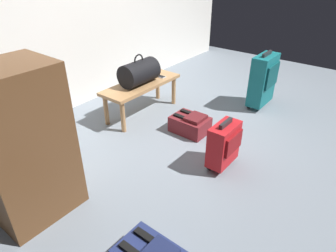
{
  "coord_description": "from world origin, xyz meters",
  "views": [
    {
      "loc": [
        -2.09,
        -1.41,
        1.65
      ],
      "look_at": [
        -0.19,
        0.07,
        0.25
      ],
      "focal_mm": 31.69,
      "sensor_mm": 36.0,
      "label": 1
    }
  ],
  "objects_px": {
    "suitcase_small_red": "(224,144)",
    "duffel_bag_black": "(139,72)",
    "backpack_maroon": "(190,124)",
    "side_cabinet": "(23,146)",
    "cell_phone": "(160,76)",
    "suitcase_upright_teal": "(263,80)",
    "bench": "(142,88)"
  },
  "relations": [
    {
      "from": "suitcase_upright_teal",
      "to": "side_cabinet",
      "type": "xyz_separation_m",
      "value": [
        -2.65,
        0.59,
        0.2
      ]
    },
    {
      "from": "suitcase_small_red",
      "to": "side_cabinet",
      "type": "distance_m",
      "value": 1.56
    },
    {
      "from": "cell_phone",
      "to": "suitcase_upright_teal",
      "type": "height_order",
      "value": "suitcase_upright_teal"
    },
    {
      "from": "cell_phone",
      "to": "suitcase_upright_teal",
      "type": "bearing_deg",
      "value": -52.29
    },
    {
      "from": "duffel_bag_black",
      "to": "side_cabinet",
      "type": "distance_m",
      "value": 1.64
    },
    {
      "from": "cell_phone",
      "to": "side_cabinet",
      "type": "xyz_separation_m",
      "value": [
        -1.89,
        -0.39,
        0.16
      ]
    },
    {
      "from": "duffel_bag_black",
      "to": "side_cabinet",
      "type": "bearing_deg",
      "value": -164.87
    },
    {
      "from": "duffel_bag_black",
      "to": "cell_phone",
      "type": "height_order",
      "value": "duffel_bag_black"
    },
    {
      "from": "cell_phone",
      "to": "backpack_maroon",
      "type": "height_order",
      "value": "cell_phone"
    },
    {
      "from": "suitcase_small_red",
      "to": "bench",
      "type": "bearing_deg",
      "value": 75.34
    },
    {
      "from": "side_cabinet",
      "to": "cell_phone",
      "type": "bearing_deg",
      "value": 11.59
    },
    {
      "from": "suitcase_upright_teal",
      "to": "backpack_maroon",
      "type": "height_order",
      "value": "suitcase_upright_teal"
    },
    {
      "from": "backpack_maroon",
      "to": "side_cabinet",
      "type": "relative_size",
      "value": 0.35
    },
    {
      "from": "duffel_bag_black",
      "to": "side_cabinet",
      "type": "height_order",
      "value": "side_cabinet"
    },
    {
      "from": "suitcase_upright_teal",
      "to": "suitcase_small_red",
      "type": "distance_m",
      "value": 1.39
    },
    {
      "from": "suitcase_upright_teal",
      "to": "backpack_maroon",
      "type": "distance_m",
      "value": 1.13
    },
    {
      "from": "bench",
      "to": "suitcase_upright_teal",
      "type": "distance_m",
      "value": 1.46
    },
    {
      "from": "suitcase_small_red",
      "to": "backpack_maroon",
      "type": "distance_m",
      "value": 0.67
    },
    {
      "from": "duffel_bag_black",
      "to": "suitcase_upright_teal",
      "type": "xyz_separation_m",
      "value": [
        1.07,
        -1.02,
        -0.16
      ]
    },
    {
      "from": "duffel_bag_black",
      "to": "backpack_maroon",
      "type": "bearing_deg",
      "value": -88.45
    },
    {
      "from": "side_cabinet",
      "to": "backpack_maroon",
      "type": "bearing_deg",
      "value": -9.27
    },
    {
      "from": "bench",
      "to": "duffel_bag_black",
      "type": "distance_m",
      "value": 0.19
    },
    {
      "from": "side_cabinet",
      "to": "duffel_bag_black",
      "type": "bearing_deg",
      "value": 15.13
    },
    {
      "from": "side_cabinet",
      "to": "bench",
      "type": "bearing_deg",
      "value": 14.89
    },
    {
      "from": "duffel_bag_black",
      "to": "suitcase_small_red",
      "type": "xyz_separation_m",
      "value": [
        -0.3,
        -1.26,
        -0.28
      ]
    },
    {
      "from": "suitcase_upright_teal",
      "to": "suitcase_small_red",
      "type": "relative_size",
      "value": 1.49
    },
    {
      "from": "bench",
      "to": "duffel_bag_black",
      "type": "relative_size",
      "value": 2.27
    },
    {
      "from": "cell_phone",
      "to": "suitcase_upright_teal",
      "type": "relative_size",
      "value": 0.21
    },
    {
      "from": "duffel_bag_black",
      "to": "suitcase_small_red",
      "type": "relative_size",
      "value": 0.96
    },
    {
      "from": "bench",
      "to": "cell_phone",
      "type": "relative_size",
      "value": 6.94
    },
    {
      "from": "cell_phone",
      "to": "side_cabinet",
      "type": "bearing_deg",
      "value": -168.41
    },
    {
      "from": "suitcase_small_red",
      "to": "duffel_bag_black",
      "type": "bearing_deg",
      "value": 76.45
    }
  ]
}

